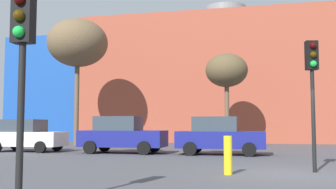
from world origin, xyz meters
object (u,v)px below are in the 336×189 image
object	(u,v)px
traffic_light_island	(312,75)
bare_tree_1	(78,43)
traffic_light_near_left	(22,48)
parked_car_1	(122,135)
parked_car_0	(27,136)
parked_car_2	(219,136)
bare_tree_0	(227,71)
bollard_yellow_0	(228,155)

from	to	relation	value
traffic_light_island	bare_tree_1	xyz separation A→B (m)	(-14.30, 13.41, 4.35)
traffic_light_near_left	traffic_light_island	xyz separation A→B (m)	(5.56, 6.82, 0.21)
parked_car_1	traffic_light_near_left	world-z (taller)	traffic_light_near_left
parked_car_0	parked_car_1	bearing A→B (deg)	0.00
parked_car_2	traffic_light_near_left	distance (m)	13.72
parked_car_1	parked_car_0	bearing A→B (deg)	-180.00
parked_car_0	traffic_light_near_left	bearing A→B (deg)	-58.14
parked_car_0	parked_car_1	size ratio (longest dim) A/B	0.92
parked_car_1	traffic_light_near_left	xyz separation A→B (m)	(2.92, -13.45, 1.81)
traffic_light_island	parked_car_2	bearing A→B (deg)	-164.85
parked_car_0	bare_tree_0	distance (m)	13.59
traffic_light_near_left	bollard_yellow_0	world-z (taller)	traffic_light_near_left
traffic_light_near_left	parked_car_0	bearing A→B (deg)	-151.11
traffic_light_island	parked_car_1	bearing A→B (deg)	-140.74
traffic_light_island	bare_tree_0	bearing A→B (deg)	-178.33
parked_car_1	parked_car_2	distance (m)	4.97
traffic_light_island	bollard_yellow_0	distance (m)	3.65
parked_car_1	traffic_light_near_left	size ratio (longest dim) A/B	1.16
bare_tree_0	bare_tree_1	bearing A→B (deg)	-173.66
parked_car_2	bollard_yellow_0	bearing A→B (deg)	-82.70
traffic_light_island	bollard_yellow_0	world-z (taller)	traffic_light_island
parked_car_1	traffic_light_island	bearing A→B (deg)	-37.99
parked_car_0	traffic_light_near_left	xyz separation A→B (m)	(8.36, -13.45, 1.88)
bare_tree_1	bollard_yellow_0	distance (m)	19.90
parked_car_1	bare_tree_0	size ratio (longest dim) A/B	0.68
traffic_light_near_left	bare_tree_1	bearing A→B (deg)	-159.59
parked_car_1	bare_tree_1	bearing A→B (deg)	130.61
parked_car_0	bare_tree_1	size ratio (longest dim) A/B	0.44
parked_car_1	bare_tree_0	bearing A→B (deg)	59.27
traffic_light_near_left	bollard_yellow_0	distance (m)	6.81
parked_car_1	traffic_light_island	xyz separation A→B (m)	(8.48, -6.62, 2.02)
parked_car_2	bare_tree_0	size ratio (longest dim) A/B	0.67
parked_car_0	traffic_light_island	world-z (taller)	traffic_light_island
parked_car_1	traffic_light_island	distance (m)	10.95
traffic_light_near_left	bare_tree_1	size ratio (longest dim) A/B	0.41
parked_car_0	bollard_yellow_0	bearing A→B (deg)	-34.25
parked_car_2	bollard_yellow_0	size ratio (longest dim) A/B	3.80
parked_car_2	bare_tree_1	world-z (taller)	bare_tree_1
bare_tree_1	parked_car_0	bearing A→B (deg)	-86.72
parked_car_0	parked_car_2	distance (m)	10.40
parked_car_1	bare_tree_1	size ratio (longest dim) A/B	0.48
traffic_light_island	bollard_yellow_0	size ratio (longest dim) A/B	3.62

